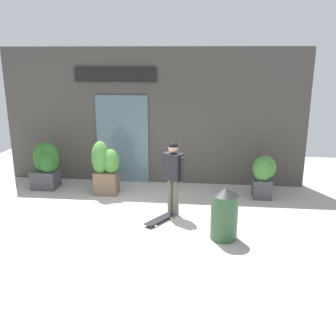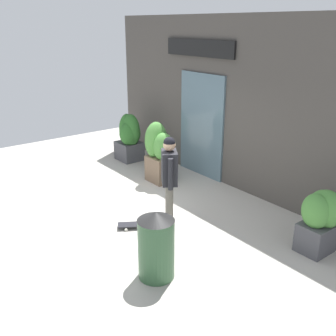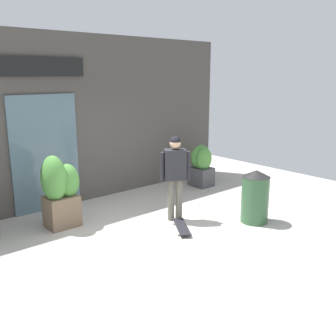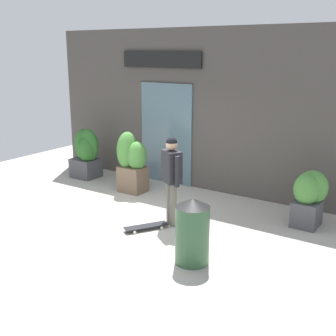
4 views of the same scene
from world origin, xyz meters
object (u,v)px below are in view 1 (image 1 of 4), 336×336
skateboarder (173,171)px  trash_bin (224,214)px  planter_box_mid (264,173)px  skateboard (160,219)px  planter_box_right (46,164)px  planter_box_left (105,167)px

skateboarder → trash_bin: 1.64m
skateboarder → planter_box_mid: 2.58m
skateboard → planter_box_right: size_ratio=0.63×
planter_box_right → planter_box_mid: planter_box_right is taller
planter_box_left → planter_box_right: planter_box_left is taller
skateboarder → planter_box_right: size_ratio=1.32×
skateboarder → planter_box_mid: size_ratio=1.58×
planter_box_left → trash_bin: size_ratio=1.34×
skateboard → planter_box_mid: (2.39, 1.85, 0.56)m
planter_box_mid → trash_bin: size_ratio=1.02×
planter_box_right → trash_bin: size_ratio=1.22×
skateboarder → skateboard: size_ratio=2.09×
planter_box_left → trash_bin: 3.73m
planter_box_mid → skateboard: bearing=-142.3°
planter_box_right → trash_bin: 5.28m
skateboard → trash_bin: 1.56m
trash_bin → planter_box_mid: bearing=67.3°
skateboard → trash_bin: bearing=97.4°
skateboarder → trash_bin: bearing=78.3°
skateboarder → planter_box_left: 2.21m
planter_box_mid → trash_bin: planter_box_mid is taller
planter_box_right → trash_bin: (4.65, -2.50, -0.15)m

